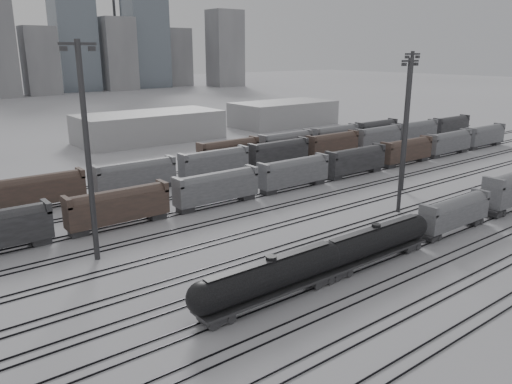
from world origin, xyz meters
TOP-DOWN VIEW (x-y plane):
  - ground at (0.00, 0.00)m, footprint 900.00×900.00m
  - tracks at (0.00, 17.50)m, footprint 220.00×71.50m
  - tank_car_a at (-22.89, 1.00)m, footprint 19.34×3.22m
  - tank_car_b at (-6.69, 1.00)m, footprint 18.85×3.14m
  - hopper_car_a at (10.53, 1.00)m, footprint 13.62×2.71m
  - light_mast_b at (-32.93, 22.44)m, footprint 4.16×0.67m
  - light_mast_c at (11.98, 11.44)m, footprint 3.80×0.61m
  - light_mast_d at (23.07, 19.01)m, footprint 3.95×0.63m
  - bg_string_near at (8.00, 32.00)m, footprint 151.00×3.00m
  - bg_string_mid at (18.00, 48.00)m, footprint 151.00×3.00m
  - bg_string_far at (35.50, 56.00)m, footprint 66.00×3.00m
  - warehouse_mid at (10.00, 95.00)m, footprint 40.00×18.00m
  - warehouse_right at (60.00, 95.00)m, footprint 35.00×18.00m
  - crane_right at (91.26, 305.00)m, footprint 42.00×1.80m

SIDE VIEW (x-z plane):
  - ground at x=0.00m, z-range 0.00..0.00m
  - tracks at x=0.00m, z-range 0.00..0.16m
  - tank_car_b at x=-6.69m, z-range 0.37..5.03m
  - tank_car_a at x=-22.89m, z-range 0.38..5.16m
  - bg_string_far at x=35.50m, z-range 0.00..5.60m
  - bg_string_near at x=8.00m, z-range 0.00..5.60m
  - bg_string_mid at x=18.00m, z-range 0.00..5.60m
  - hopper_car_a at x=10.53m, z-range 0.57..5.44m
  - warehouse_mid at x=10.00m, z-range 0.00..8.00m
  - warehouse_right at x=60.00m, z-range 0.00..8.00m
  - light_mast_c at x=11.98m, z-range 0.72..24.48m
  - light_mast_d at x=23.07m, z-range 0.75..25.43m
  - light_mast_b at x=-32.93m, z-range 0.79..26.78m
  - crane_right at x=91.26m, z-range 7.39..107.39m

